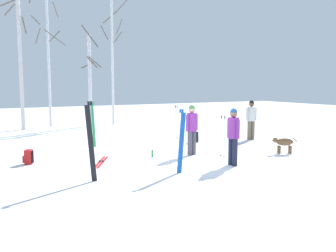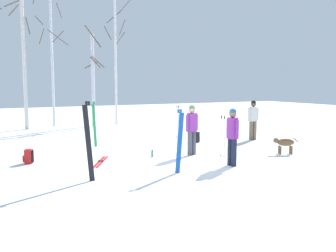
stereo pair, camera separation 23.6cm
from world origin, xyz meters
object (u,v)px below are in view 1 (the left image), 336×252
object	(u,v)px
person_1	(192,126)
ski_pair_planted_0	(91,142)
backpack_1	(195,137)
person_2	(251,117)
ski_poles_0	(223,136)
birch_tree_4	(113,59)
backpack_0	(28,157)
birch_tree_3	(90,78)
dog	(284,143)
ski_pair_lying_1	(101,162)
ski_pair_planted_1	(181,141)
birch_tree_2	(48,59)
ski_poles_1	(176,121)
person_0	(233,133)
ski_pair_planted_2	(93,125)
birch_tree_1	(20,52)
water_bottle_0	(152,154)

from	to	relation	value
person_1	ski_pair_planted_0	xyz separation A→B (m)	(-4.03, -1.77, 0.02)
ski_pair_planted_0	backpack_1	bearing A→B (deg)	35.89
person_2	ski_poles_0	size ratio (longest dim) A/B	1.22
person_1	birch_tree_4	bearing A→B (deg)	85.28
backpack_0	birch_tree_3	xyz separation A→B (m)	(4.56, 9.01, 2.52)
person_1	backpack_0	bearing A→B (deg)	168.21
person_2	dog	world-z (taller)	person_2
backpack_0	birch_tree_4	distance (m)	11.58
person_1	ski_pair_lying_1	xyz separation A→B (m)	(-3.12, 0.30, -0.97)
ski_pair_planted_1	birch_tree_2	world-z (taller)	birch_tree_2
person_1	ski_poles_1	world-z (taller)	person_1
ski_poles_0	backpack_0	world-z (taller)	ski_poles_0
ski_pair_planted_0	backpack_0	xyz separation A→B (m)	(-1.13, 2.84, -0.78)
person_0	backpack_0	distance (m)	6.23
ski_pair_planted_1	ski_poles_0	size ratio (longest dim) A/B	1.25
ski_poles_0	backpack_0	size ratio (longest dim) A/B	3.19
birch_tree_3	birch_tree_4	xyz separation A→B (m)	(1.45, 0.20, 1.11)
birch_tree_4	birch_tree_3	bearing A→B (deg)	-172.09
person_2	ski_pair_planted_0	distance (m)	8.85
ski_pair_planted_2	ski_poles_1	bearing A→B (deg)	6.07
ski_pair_planted_0	ski_pair_planted_1	bearing A→B (deg)	-6.81
ski_pair_planted_1	birch_tree_3	size ratio (longest dim) A/B	0.31
person_1	ski_pair_planted_0	world-z (taller)	ski_pair_planted_0
ski_pair_planted_0	person_1	bearing A→B (deg)	23.66
ski_poles_0	birch_tree_1	world-z (taller)	birch_tree_1
person_2	ski_poles_0	xyz separation A→B (m)	(-3.50, -2.71, -0.23)
person_0	birch_tree_4	distance (m)	12.62
ski_poles_0	ski_poles_1	world-z (taller)	ski_poles_1
birch_tree_4	birch_tree_1	bearing A→B (deg)	-178.86
dog	birch_tree_2	distance (m)	13.91
ski_pair_lying_1	water_bottle_0	xyz separation A→B (m)	(1.76, -0.02, 0.10)
person_1	ski_poles_0	size ratio (longest dim) A/B	1.22
person_2	birch_tree_2	distance (m)	11.78
backpack_0	water_bottle_0	size ratio (longest dim) A/B	1.87
ski_poles_0	birch_tree_3	distance (m)	11.29
person_2	birch_tree_1	size ratio (longest dim) A/B	0.22
ski_pair_planted_1	birch_tree_3	distance (m)	12.33
ski_pair_planted_1	ski_pair_planted_2	world-z (taller)	ski_pair_planted_2
ski_pair_planted_2	birch_tree_2	xyz separation A→B (m)	(-0.16, 7.87, 2.93)
water_bottle_0	ski_pair_lying_1	bearing A→B (deg)	179.30
backpack_1	water_bottle_0	xyz separation A→B (m)	(-2.89, -1.98, -0.10)
water_bottle_0	birch_tree_2	xyz separation A→B (m)	(-1.32, 10.67, 3.69)
dog	ski_pair_lying_1	size ratio (longest dim) A/B	0.53
ski_pair_planted_2	backpack_1	world-z (taller)	ski_pair_planted_2
person_0	ski_poles_1	distance (m)	5.59
person_1	ski_pair_planted_1	world-z (taller)	ski_pair_planted_1
dog	ski_pair_lying_1	world-z (taller)	dog
birch_tree_2	birch_tree_4	xyz separation A→B (m)	(3.53, -0.66, 0.04)
ski_pair_planted_1	backpack_1	bearing A→B (deg)	54.03
person_0	dog	world-z (taller)	person_0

